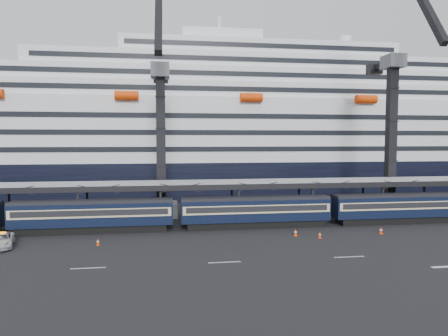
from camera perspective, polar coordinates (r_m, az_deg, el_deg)
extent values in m
plane|color=black|center=(45.04, 17.55, -10.48)|extent=(260.00, 260.00, 0.00)
cube|color=beige|center=(37.65, -18.85, -13.38)|extent=(3.00, 0.15, 0.02)
cube|color=beige|center=(37.33, 0.08, -13.31)|extent=(3.00, 0.15, 0.02)
cube|color=beige|center=(40.72, 17.43, -12.02)|extent=(3.00, 0.15, 0.02)
cube|color=beige|center=(40.97, 29.01, -12.24)|extent=(2.50, 0.40, 0.02)
cube|color=black|center=(51.22, -18.12, -8.22)|extent=(17.48, 2.40, 0.90)
cube|color=black|center=(50.88, -18.16, -6.24)|extent=(19.00, 2.80, 2.70)
cube|color=beige|center=(50.83, -18.17, -5.91)|extent=(18.62, 2.92, 1.05)
cube|color=black|center=(50.82, -18.17, -5.85)|extent=(17.86, 2.98, 0.70)
cube|color=black|center=(50.64, -18.20, -4.57)|extent=(19.00, 2.50, 0.35)
cube|color=black|center=(51.61, 4.53, -7.94)|extent=(17.48, 2.40, 0.90)
cube|color=black|center=(51.27, 4.54, -5.97)|extent=(19.00, 2.80, 2.70)
cube|color=beige|center=(51.22, 4.54, -5.64)|extent=(18.62, 2.92, 1.05)
cube|color=black|center=(51.21, 4.54, -5.59)|extent=(17.86, 2.98, 0.70)
cube|color=black|center=(51.03, 4.55, -4.31)|extent=(19.00, 2.50, 0.35)
cube|color=black|center=(59.20, 23.93, -6.73)|extent=(17.48, 2.40, 0.90)
cube|color=black|center=(58.90, 23.98, -5.01)|extent=(19.00, 2.80, 2.70)
cube|color=beige|center=(58.86, 23.98, -4.72)|extent=(18.62, 2.92, 1.05)
cube|color=black|center=(58.85, 23.99, -4.67)|extent=(17.86, 2.98, 0.70)
cube|color=black|center=(58.69, 24.02, -3.56)|extent=(19.00, 2.50, 0.35)
cube|color=gray|center=(56.86, 11.57, -1.85)|extent=(130.00, 6.00, 0.25)
cube|color=black|center=(54.09, 12.63, -2.48)|extent=(130.00, 0.25, 0.70)
cube|color=black|center=(59.71, 10.61, -1.85)|extent=(130.00, 0.25, 0.70)
cube|color=black|center=(60.47, -28.32, -4.48)|extent=(0.25, 0.25, 5.40)
cube|color=black|center=(52.35, -20.11, -5.50)|extent=(0.25, 0.25, 5.40)
cube|color=black|center=(57.77, -18.94, -4.60)|extent=(0.25, 0.25, 5.40)
cube|color=black|center=(51.19, -9.05, -5.51)|extent=(0.25, 0.25, 5.40)
cube|color=black|center=(56.72, -8.95, -4.58)|extent=(0.25, 0.25, 5.40)
cube|color=black|center=(51.97, 2.09, -5.32)|extent=(0.25, 0.25, 5.40)
cube|color=black|center=(57.42, 1.11, -4.43)|extent=(0.25, 0.25, 5.40)
cube|color=black|center=(54.60, 12.52, -4.96)|extent=(0.25, 0.25, 5.40)
cube|color=black|center=(59.82, 10.64, -4.16)|extent=(0.25, 0.25, 5.40)
cube|color=black|center=(58.83, 21.71, -4.51)|extent=(0.25, 0.25, 5.40)
cube|color=black|center=(63.70, 19.21, -3.82)|extent=(0.25, 0.25, 5.40)
cube|color=black|center=(68.84, 26.65, -3.45)|extent=(0.25, 0.25, 5.40)
cube|color=black|center=(87.71, 4.54, -0.99)|extent=(200.00, 28.00, 7.00)
cube|color=silver|center=(87.40, 4.58, 5.22)|extent=(190.00, 26.88, 12.00)
cube|color=silver|center=(87.88, 4.60, 10.12)|extent=(160.00, 24.64, 3.00)
cube|color=black|center=(75.93, 6.68, 11.07)|extent=(153.60, 0.12, 0.90)
cube|color=silver|center=(88.25, 4.62, 12.05)|extent=(124.00, 21.84, 3.00)
cube|color=black|center=(77.70, 6.43, 13.15)|extent=(119.04, 0.12, 0.90)
cube|color=silver|center=(88.72, 4.63, 13.97)|extent=(90.00, 19.04, 3.00)
cube|color=black|center=(79.57, 6.19, 15.12)|extent=(86.40, 0.12, 0.90)
cube|color=silver|center=(89.29, 4.64, 15.87)|extent=(56.00, 16.24, 3.00)
cube|color=black|center=(81.52, 5.95, 17.01)|extent=(53.76, 0.12, 0.90)
cube|color=silver|center=(88.49, -0.66, 17.65)|extent=(16.00, 12.00, 2.50)
cylinder|color=silver|center=(96.19, 16.88, 16.67)|extent=(2.80, 2.80, 3.00)
cylinder|color=#E73C07|center=(72.00, -13.74, 10.01)|extent=(4.00, 1.60, 1.60)
cylinder|color=#E73C07|center=(73.21, 3.93, 10.01)|extent=(4.00, 1.60, 1.60)
cylinder|color=#E73C07|center=(80.65, 19.62, 9.24)|extent=(4.00, 1.60, 1.60)
cube|color=#484A4F|center=(59.16, -8.89, -5.89)|extent=(4.50, 4.50, 2.00)
cube|color=black|center=(58.29, -9.00, 3.84)|extent=(1.30, 1.30, 18.00)
cube|color=#484A4F|center=(59.13, -9.11, 13.57)|extent=(2.60, 3.20, 2.00)
cube|color=black|center=(55.12, -9.31, 21.67)|extent=(0.90, 12.26, 14.37)
cube|color=black|center=(61.61, -9.06, 13.18)|extent=(0.90, 5.04, 0.90)
cube|color=black|center=(64.07, -9.02, 12.64)|extent=(2.20, 1.60, 1.60)
cube|color=#484A4F|center=(67.39, 22.51, -4.94)|extent=(4.50, 4.50, 2.00)
cube|color=black|center=(66.63, 22.76, 4.45)|extent=(1.30, 1.30, 20.00)
cube|color=#484A4F|center=(67.67, 23.02, 13.80)|extent=(2.60, 3.20, 2.00)
cube|color=black|center=(70.06, 21.81, 13.48)|extent=(0.90, 5.60, 0.90)
cube|color=black|center=(72.44, 20.68, 13.03)|extent=(2.20, 1.60, 1.60)
imported|color=silver|center=(48.00, -29.32, -9.02)|extent=(3.75, 5.67, 1.45)
cube|color=#E73C07|center=(45.00, -17.56, -10.47)|extent=(0.38, 0.38, 0.04)
cone|color=#E73C07|center=(44.91, -17.57, -9.99)|extent=(0.32, 0.32, 0.72)
cylinder|color=white|center=(44.91, -17.57, -9.99)|extent=(0.27, 0.27, 0.12)
cube|color=#E73C07|center=(47.79, 10.16, -9.49)|extent=(0.43, 0.43, 0.05)
cone|color=#E73C07|center=(47.69, 10.17, -8.98)|extent=(0.36, 0.36, 0.82)
cylinder|color=white|center=(47.69, 10.17, -8.98)|extent=(0.31, 0.31, 0.14)
cube|color=#E73C07|center=(47.28, 13.51, -9.69)|extent=(0.39, 0.39, 0.04)
cone|color=#E73C07|center=(47.19, 13.52, -9.23)|extent=(0.33, 0.33, 0.73)
cylinder|color=white|center=(47.19, 13.52, -9.23)|extent=(0.28, 0.28, 0.12)
cube|color=#E73C07|center=(51.49, 21.50, -8.72)|extent=(0.44, 0.44, 0.05)
cone|color=#E73C07|center=(51.40, 21.51, -8.25)|extent=(0.37, 0.37, 0.83)
cylinder|color=white|center=(51.40, 21.51, -8.25)|extent=(0.31, 0.31, 0.14)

